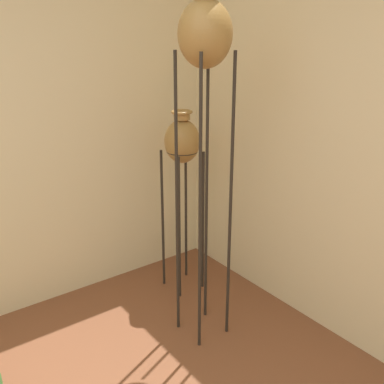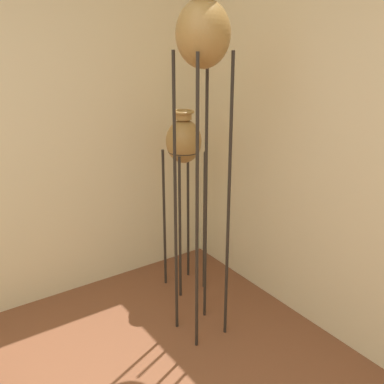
{
  "view_description": "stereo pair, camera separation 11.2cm",
  "coord_description": "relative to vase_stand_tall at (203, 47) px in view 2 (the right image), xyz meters",
  "views": [
    {
      "loc": [
        -0.11,
        -0.83,
        1.95
      ],
      "look_at": [
        1.6,
        1.46,
        0.9
      ],
      "focal_mm": 42.0,
      "sensor_mm": 36.0,
      "label": 1
    },
    {
      "loc": [
        -0.02,
        -0.89,
        1.95
      ],
      "look_at": [
        1.6,
        1.46,
        0.9
      ],
      "focal_mm": 42.0,
      "sensor_mm": 36.0,
      "label": 2
    }
  ],
  "objects": [
    {
      "name": "vase_stand_tall",
      "position": [
        0.0,
        0.0,
        0.0
      ],
      "size": [
        0.3,
        0.3,
        2.16
      ],
      "color": "#28231E",
      "rests_on": "ground_plane"
    },
    {
      "name": "vase_stand_medium",
      "position": [
        0.22,
        0.54,
        -0.7
      ],
      "size": [
        0.26,
        0.26,
        1.4
      ],
      "color": "#28231E",
      "rests_on": "ground_plane"
    }
  ]
}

